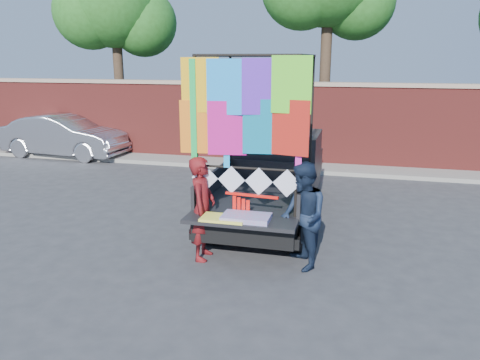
% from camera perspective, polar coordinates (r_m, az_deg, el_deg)
% --- Properties ---
extents(ground, '(90.00, 90.00, 0.00)m').
position_cam_1_polar(ground, '(8.75, -1.22, -7.72)').
color(ground, '#38383A').
rests_on(ground, ground).
extents(brick_wall, '(30.00, 0.45, 2.61)m').
position_cam_1_polar(brick_wall, '(15.08, 5.90, 6.96)').
color(brick_wall, maroon).
rests_on(brick_wall, ground).
extents(curb, '(30.00, 1.20, 0.12)m').
position_cam_1_polar(curb, '(14.63, 5.36, 1.69)').
color(curb, gray).
rests_on(curb, ground).
extents(tree_left, '(4.20, 3.30, 7.05)m').
position_cam_1_polar(tree_left, '(18.20, -15.12, 19.83)').
color(tree_left, '#38281C').
rests_on(tree_left, ground).
extents(pickup_truck, '(2.15, 5.39, 3.39)m').
position_cam_1_polar(pickup_truck, '(10.27, 4.12, 0.68)').
color(pickup_truck, black).
rests_on(pickup_truck, ground).
extents(sedan, '(4.48, 1.79, 1.45)m').
position_cam_1_polar(sedan, '(17.27, -20.65, 5.06)').
color(sedan, '#BABBC2').
rests_on(sedan, ground).
extents(woman, '(0.46, 0.67, 1.77)m').
position_cam_1_polar(woman, '(7.87, -4.60, -3.49)').
color(woman, maroon).
rests_on(woman, ground).
extents(man, '(0.96, 1.05, 1.76)m').
position_cam_1_polar(man, '(7.57, 7.67, -4.40)').
color(man, '#162238').
rests_on(man, ground).
extents(streamer_bundle, '(0.90, 0.14, 0.62)m').
position_cam_1_polar(streamer_bundle, '(7.65, 0.67, -3.16)').
color(streamer_bundle, '#FF170D').
rests_on(streamer_bundle, ground).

